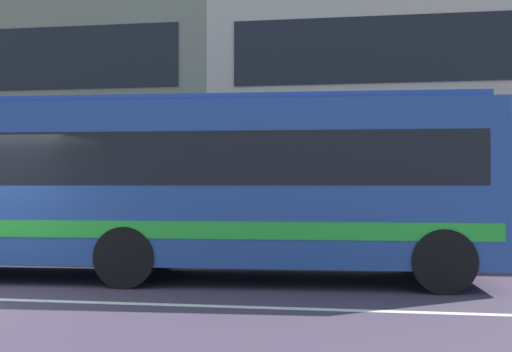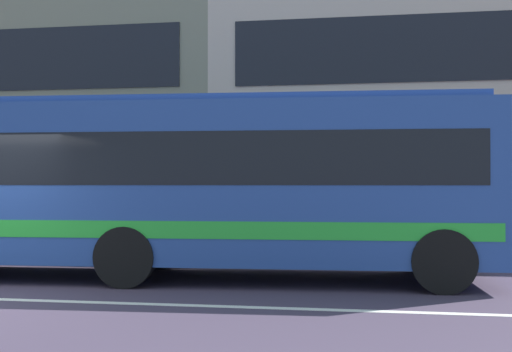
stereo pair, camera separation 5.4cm
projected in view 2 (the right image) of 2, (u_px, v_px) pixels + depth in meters
transit_bus at (181, 181)px, 11.28m from camera, size 10.89×3.04×3.16m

